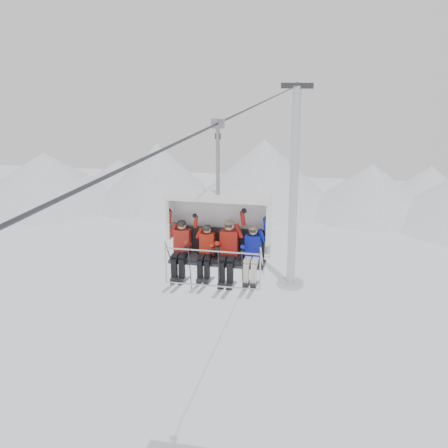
% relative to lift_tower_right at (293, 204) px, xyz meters
% --- Properties ---
extents(ridgeline, '(72.00, 21.00, 7.00)m').
position_rel_lift_tower_right_xyz_m(ridgeline, '(-1.58, 20.05, -2.94)').
color(ridgeline, white).
rests_on(ridgeline, ground).
extents(lift_tower_right, '(2.00, 1.80, 13.48)m').
position_rel_lift_tower_right_xyz_m(lift_tower_right, '(0.00, 0.00, 0.00)').
color(lift_tower_right, '#BABDC2').
rests_on(lift_tower_right, ground).
extents(haul_cable, '(0.06, 50.00, 0.06)m').
position_rel_lift_tower_right_xyz_m(haul_cable, '(0.00, -22.00, 7.52)').
color(haul_cable, '#323237').
rests_on(haul_cable, lift_tower_left).
extents(chairlift_carrier, '(2.58, 1.17, 3.98)m').
position_rel_lift_tower_right_xyz_m(chairlift_carrier, '(0.00, -22.58, 4.94)').
color(chairlift_carrier, black).
rests_on(chairlift_carrier, haul_cable).
extents(skier_far_left, '(0.41, 1.69, 1.63)m').
position_rel_lift_tower_right_xyz_m(skier_far_left, '(-0.92, -22.89, 4.43)').
color(skier_far_left, '#A12218').
rests_on(skier_far_left, chairlift_carrier).
extents(skier_center_left, '(0.37, 1.69, 1.50)m').
position_rel_lift_tower_right_xyz_m(skier_center_left, '(-0.26, -22.90, 4.39)').
color(skier_center_left, red).
rests_on(skier_center_left, chairlift_carrier).
extents(skier_center_right, '(0.44, 1.69, 1.73)m').
position_rel_lift_tower_right_xyz_m(skier_center_right, '(0.30, -22.89, 4.46)').
color(skier_center_right, '#A31B12').
rests_on(skier_center_right, chairlift_carrier).
extents(skier_far_right, '(0.39, 1.69, 1.57)m').
position_rel_lift_tower_right_xyz_m(skier_far_right, '(0.90, -22.90, 4.41)').
color(skier_far_right, '#0D1799').
rests_on(skier_far_right, chairlift_carrier).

